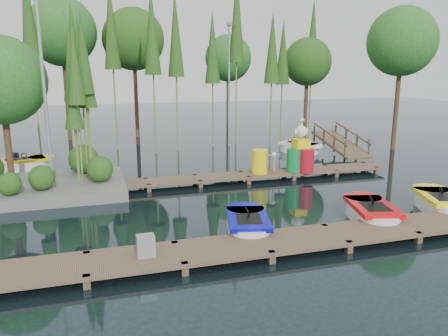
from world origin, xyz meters
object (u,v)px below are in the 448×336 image
object	(u,v)px
drum_cluster	(302,155)
utility_cabinet	(146,246)
yellow_barrel	(260,161)
boat_red	(371,213)
boat_yellow_far	(23,164)
island	(25,108)
boat_blue	(248,225)

from	to	relation	value
drum_cluster	utility_cabinet	bearing A→B (deg)	-137.56
yellow_barrel	drum_cluster	world-z (taller)	drum_cluster
boat_red	utility_cabinet	bearing A→B (deg)	-155.58
utility_cabinet	drum_cluster	bearing A→B (deg)	42.44
boat_red	drum_cluster	distance (m)	5.68
boat_yellow_far	utility_cabinet	size ratio (longest dim) A/B	5.58
boat_red	yellow_barrel	distance (m)	5.98
boat_red	island	bearing A→B (deg)	162.34
utility_cabinet	drum_cluster	world-z (taller)	drum_cluster
yellow_barrel	boat_yellow_far	bearing A→B (deg)	153.56
boat_blue	drum_cluster	xyz separation A→B (m)	(4.43, 5.48, 0.73)
boat_blue	boat_yellow_far	bearing A→B (deg)	138.59
island	yellow_barrel	size ratio (longest dim) A/B	6.80
boat_yellow_far	utility_cabinet	xyz separation A→B (m)	(4.23, -11.89, 0.28)
boat_yellow_far	drum_cluster	distance (m)	12.77
yellow_barrel	island	bearing A→B (deg)	174.96
boat_red	yellow_barrel	bearing A→B (deg)	118.55
boat_blue	boat_yellow_far	size ratio (longest dim) A/B	0.96
boat_blue	yellow_barrel	distance (m)	6.22
boat_blue	yellow_barrel	xyz separation A→B (m)	(2.57, 5.64, 0.55)
boat_red	boat_yellow_far	xyz separation A→B (m)	(-11.28, 10.68, 0.02)
boat_red	utility_cabinet	world-z (taller)	boat_red
boat_blue	boat_red	size ratio (longest dim) A/B	0.95
island	boat_yellow_far	xyz separation A→B (m)	(-0.87, 4.10, -2.91)
island	boat_red	bearing A→B (deg)	-32.28
island	yellow_barrel	xyz separation A→B (m)	(8.97, -0.79, -2.39)
island	utility_cabinet	size ratio (longest dim) A/B	13.29
island	boat_yellow_far	world-z (taller)	island
island	drum_cluster	xyz separation A→B (m)	(10.83, -0.95, -2.21)
utility_cabinet	boat_blue	bearing A→B (deg)	24.10
island	utility_cabinet	bearing A→B (deg)	-66.70
boat_red	yellow_barrel	size ratio (longest dim) A/B	2.88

